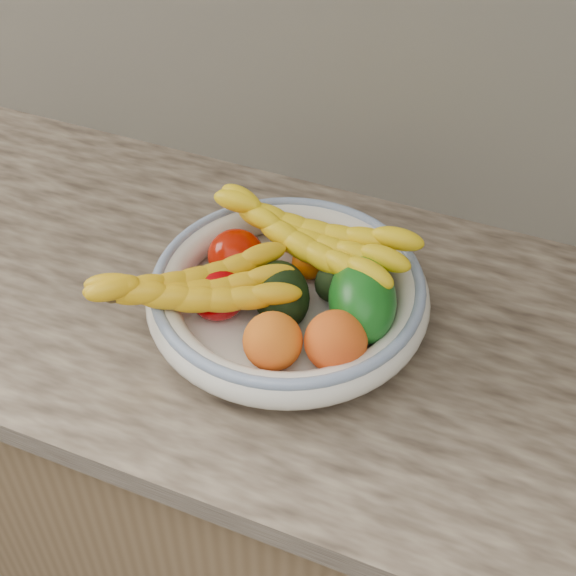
# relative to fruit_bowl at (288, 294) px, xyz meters

# --- Properties ---
(kitchen_counter) EXTENTS (2.44, 0.66, 1.40)m
(kitchen_counter) POSITION_rel_fruit_bowl_xyz_m (0.00, 0.03, -0.48)
(kitchen_counter) COLOR brown
(kitchen_counter) RESTS_ON ground
(fruit_bowl) EXTENTS (0.39, 0.39, 0.08)m
(fruit_bowl) POSITION_rel_fruit_bowl_xyz_m (0.00, 0.00, 0.00)
(fruit_bowl) COLOR silver
(fruit_bowl) RESTS_ON kitchen_counter
(clementine_back_left) EXTENTS (0.05, 0.05, 0.04)m
(clementine_back_left) POSITION_rel_fruit_bowl_xyz_m (-0.04, 0.11, 0.01)
(clementine_back_left) COLOR orange
(clementine_back_left) RESTS_ON fruit_bowl
(clementine_back_right) EXTENTS (0.06, 0.06, 0.05)m
(clementine_back_right) POSITION_rel_fruit_bowl_xyz_m (0.04, 0.10, 0.01)
(clementine_back_right) COLOR orange
(clementine_back_right) RESTS_ON fruit_bowl
(clementine_back_mid) EXTENTS (0.07, 0.07, 0.05)m
(clementine_back_mid) POSITION_rel_fruit_bowl_xyz_m (0.01, 0.07, 0.01)
(clementine_back_mid) COLOR #FF6F05
(clementine_back_mid) RESTS_ON fruit_bowl
(tomato_left) EXTENTS (0.09, 0.09, 0.07)m
(tomato_left) POSITION_rel_fruit_bowl_xyz_m (-0.09, 0.03, 0.01)
(tomato_left) COLOR #9F0F00
(tomato_left) RESTS_ON fruit_bowl
(tomato_near_left) EXTENTS (0.09, 0.09, 0.07)m
(tomato_near_left) POSITION_rel_fruit_bowl_xyz_m (-0.08, -0.05, 0.01)
(tomato_near_left) COLOR #A40003
(tomato_near_left) RESTS_ON fruit_bowl
(avocado_center) EXTENTS (0.12, 0.13, 0.08)m
(avocado_center) POSITION_rel_fruit_bowl_xyz_m (-0.00, -0.02, 0.02)
(avocado_center) COLOR black
(avocado_center) RESTS_ON fruit_bowl
(avocado_right) EXTENTS (0.11, 0.12, 0.07)m
(avocado_right) POSITION_rel_fruit_bowl_xyz_m (0.07, 0.05, 0.02)
(avocado_right) COLOR black
(avocado_right) RESTS_ON fruit_bowl
(green_mango) EXTENTS (0.16, 0.17, 0.12)m
(green_mango) POSITION_rel_fruit_bowl_xyz_m (0.11, 0.00, 0.03)
(green_mango) COLOR #0F5212
(green_mango) RESTS_ON fruit_bowl
(peach_front) EXTENTS (0.09, 0.09, 0.08)m
(peach_front) POSITION_rel_fruit_bowl_xyz_m (0.02, -0.10, 0.02)
(peach_front) COLOR orange
(peach_front) RESTS_ON fruit_bowl
(peach_right) EXTENTS (0.10, 0.10, 0.08)m
(peach_right) POSITION_rel_fruit_bowl_xyz_m (0.10, -0.08, 0.02)
(peach_right) COLOR orange
(peach_right) RESTS_ON fruit_bowl
(banana_bunch_back) EXTENTS (0.34, 0.17, 0.09)m
(banana_bunch_back) POSITION_rel_fruit_bowl_xyz_m (0.00, 0.07, 0.04)
(banana_bunch_back) COLOR yellow
(banana_bunch_back) RESTS_ON fruit_bowl
(banana_bunch_front) EXTENTS (0.30, 0.26, 0.08)m
(banana_bunch_front) POSITION_rel_fruit_bowl_xyz_m (-0.10, -0.08, 0.03)
(banana_bunch_front) COLOR #E9B213
(banana_bunch_front) RESTS_ON fruit_bowl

